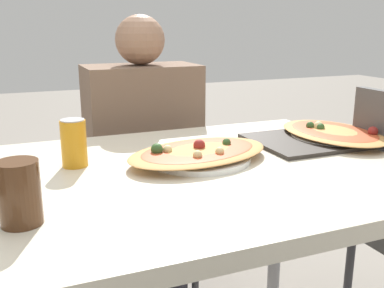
{
  "coord_description": "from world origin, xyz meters",
  "views": [
    {
      "loc": [
        -0.39,
        -1.02,
        1.12
      ],
      "look_at": [
        0.04,
        0.02,
        0.82
      ],
      "focal_mm": 42.0,
      "sensor_mm": 36.0,
      "label": 1
    }
  ],
  "objects": [
    {
      "name": "pizza_main",
      "position": [
        0.07,
        0.06,
        0.78
      ],
      "size": [
        0.47,
        0.35,
        0.06
      ],
      "color": "white",
      "rests_on": "dining_table"
    },
    {
      "name": "soda_can",
      "position": [
        -0.25,
        0.13,
        0.82
      ],
      "size": [
        0.07,
        0.07,
        0.12
      ],
      "color": "orange",
      "rests_on": "dining_table"
    },
    {
      "name": "person_seated",
      "position": [
        0.09,
        0.65,
        0.68
      ],
      "size": [
        0.44,
        0.27,
        1.15
      ],
      "rotation": [
        0.0,
        0.0,
        3.14
      ],
      "color": "#2D2D38",
      "rests_on": "ground_plane"
    },
    {
      "name": "drink_glass",
      "position": [
        -0.39,
        -0.19,
        0.82
      ],
      "size": [
        0.08,
        0.08,
        0.12
      ],
      "color": "#4C2D19",
      "rests_on": "dining_table"
    },
    {
      "name": "chair_far_seated",
      "position": [
        0.09,
        0.77,
        0.51
      ],
      "size": [
        0.4,
        0.4,
        0.92
      ],
      "rotation": [
        0.0,
        0.0,
        3.14
      ],
      "color": "#4C4C4C",
      "rests_on": "ground_plane"
    },
    {
      "name": "pizza_second",
      "position": [
        0.56,
        0.1,
        0.78
      ],
      "size": [
        0.27,
        0.4,
        0.05
      ],
      "color": "white",
      "rests_on": "dining_table"
    },
    {
      "name": "serving_tray",
      "position": [
        0.48,
        0.1,
        0.76
      ],
      "size": [
        0.37,
        0.29,
        0.01
      ],
      "color": "#332D28",
      "rests_on": "dining_table"
    },
    {
      "name": "dining_table",
      "position": [
        0.0,
        0.0,
        0.68
      ],
      "size": [
        1.21,
        0.86,
        0.76
      ],
      "color": "beige",
      "rests_on": "ground_plane"
    }
  ]
}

